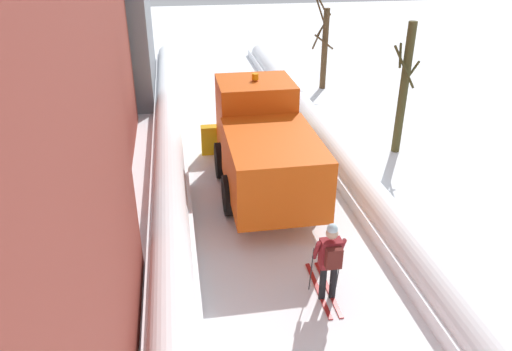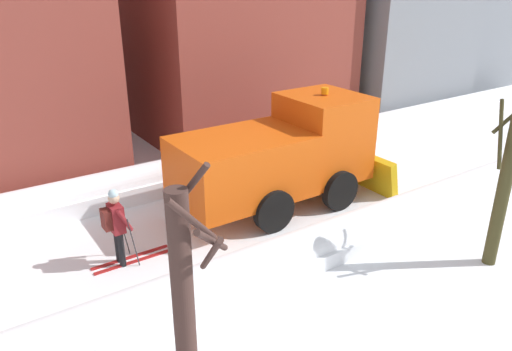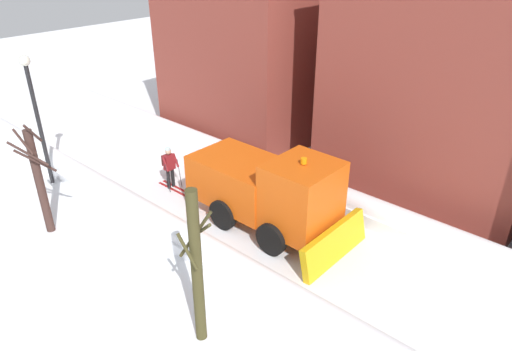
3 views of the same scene
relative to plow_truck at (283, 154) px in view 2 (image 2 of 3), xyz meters
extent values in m
plane|color=white|center=(0.02, -1.03, -1.48)|extent=(80.00, 80.00, 0.00)
cube|color=white|center=(-2.67, -1.03, -1.23)|extent=(1.10, 36.00, 0.50)
cylinder|color=white|center=(-2.67, -1.03, -0.98)|extent=(0.90, 34.20, 0.90)
cube|color=white|center=(2.71, -1.03, -1.30)|extent=(1.10, 36.00, 0.36)
cylinder|color=white|center=(2.71, -1.03, -1.12)|extent=(0.90, 34.20, 0.90)
cube|color=brown|center=(-7.66, 2.82, 2.71)|extent=(7.55, 7.76, 8.38)
cube|color=#DB510F|center=(0.00, -1.32, -0.08)|extent=(2.30, 3.40, 1.60)
cube|color=#DB510F|center=(0.00, 1.38, 0.27)|extent=(2.20, 2.00, 2.30)
cube|color=black|center=(0.00, 2.34, 0.78)|extent=(1.85, 0.06, 1.01)
cube|color=gold|center=(0.00, 2.73, -0.93)|extent=(3.20, 0.46, 1.13)
cylinder|color=orange|center=(0.00, 1.38, 1.54)|extent=(0.20, 0.20, 0.18)
cylinder|color=black|center=(-1.15, 1.08, -0.93)|extent=(0.25, 1.10, 1.10)
cylinder|color=black|center=(1.15, 1.08, -0.93)|extent=(0.25, 1.10, 1.10)
cylinder|color=black|center=(-1.15, -1.12, -0.93)|extent=(0.25, 1.10, 1.10)
cylinder|color=black|center=(1.15, -1.12, -0.93)|extent=(0.25, 1.10, 1.10)
cylinder|color=black|center=(0.36, -4.81, -1.07)|extent=(0.14, 0.14, 0.82)
cylinder|color=black|center=(0.58, -4.81, -1.07)|extent=(0.14, 0.14, 0.82)
cube|color=maroon|center=(0.47, -4.81, -0.35)|extent=(0.42, 0.26, 0.62)
cube|color=#591E19|center=(0.47, -5.02, -0.32)|extent=(0.32, 0.16, 0.44)
sphere|color=tan|center=(0.47, -4.81, 0.12)|extent=(0.24, 0.24, 0.24)
sphere|color=silver|center=(0.47, -4.81, 0.22)|extent=(0.22, 0.22, 0.22)
cylinder|color=maroon|center=(0.21, -4.71, -0.32)|extent=(0.09, 0.33, 0.56)
cylinder|color=maroon|center=(0.73, -4.71, -0.32)|extent=(0.09, 0.33, 0.56)
cube|color=maroon|center=(0.36, -4.56, -1.46)|extent=(0.09, 1.80, 0.03)
cube|color=maroon|center=(0.58, -4.56, -1.46)|extent=(0.09, 1.80, 0.03)
cylinder|color=#262628|center=(0.17, -4.59, -0.88)|extent=(0.02, 0.19, 1.19)
cylinder|color=#262628|center=(0.77, -4.59, -0.88)|extent=(0.02, 0.19, 1.19)
cylinder|color=#412B25|center=(5.26, -5.51, 0.41)|extent=(0.28, 0.28, 3.77)
cylinder|color=#412B25|center=(5.35, -5.15, 1.36)|extent=(1.08, 0.37, 1.05)
cylinder|color=#412B25|center=(5.51, -5.21, 1.65)|extent=(0.86, 0.84, 0.91)
cylinder|color=#412B25|center=(5.17, -5.33, 2.20)|extent=(0.60, 0.35, 0.81)
cylinder|color=#412B25|center=(5.48, -5.44, 1.98)|extent=(0.27, 0.70, 0.81)
cylinder|color=#413C1F|center=(5.02, 2.02, 0.69)|extent=(0.28, 0.28, 4.34)
cylinder|color=#413C1F|center=(4.82, 1.82, 1.52)|extent=(0.62, 0.64, 1.29)
cylinder|color=#413C1F|center=(4.79, 2.13, 1.80)|extent=(0.34, 0.71, 0.69)
camera|label=1|loc=(-2.30, -12.32, 5.38)|focal=34.10mm
camera|label=2|loc=(9.94, -7.58, 4.55)|focal=34.60mm
camera|label=3|loc=(10.56, 8.85, 7.76)|focal=32.62mm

